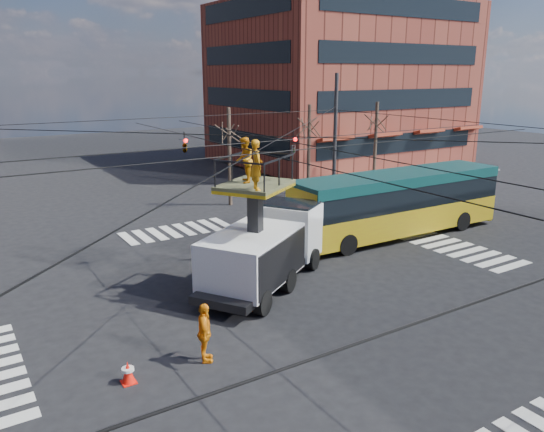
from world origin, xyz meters
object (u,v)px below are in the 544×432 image
at_px(utility_truck, 265,235).
at_px(worker_ground, 205,333).
at_px(traffic_cone, 128,372).
at_px(city_bus, 397,202).
at_px(flagger, 367,223).

xyz_separation_m(utility_truck, worker_ground, (-4.52, -4.10, -1.09)).
relative_size(utility_truck, traffic_cone, 11.50).
bearing_deg(utility_truck, city_bus, -20.77).
bearing_deg(flagger, city_bus, 70.91).
bearing_deg(utility_truck, flagger, -19.33).
bearing_deg(city_bus, utility_truck, -166.70).
relative_size(city_bus, worker_ground, 6.69).
height_order(city_bus, traffic_cone, city_bus).
bearing_deg(traffic_cone, city_bus, 20.62).
height_order(utility_truck, worker_ground, utility_truck).
xyz_separation_m(traffic_cone, flagger, (13.47, 5.62, 0.71)).
distance_m(utility_truck, flagger, 7.00).
xyz_separation_m(traffic_cone, worker_ground, (2.21, -0.10, 0.58)).
xyz_separation_m(utility_truck, traffic_cone, (-6.73, -4.00, -1.67)).
relative_size(worker_ground, flagger, 0.87).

